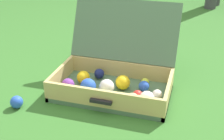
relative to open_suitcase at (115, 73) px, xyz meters
name	(u,v)px	position (x,y,z in m)	size (l,w,h in m)	color
ground_plane	(115,103)	(0.04, -0.13, -0.10)	(16.00, 16.00, 0.00)	#336B28
open_suitcase	(115,73)	(0.00, 0.00, 0.00)	(0.62, 0.54, 0.45)	#4C7051
stray_ball_on_grass	(17,102)	(-0.42, -0.32, -0.07)	(0.06, 0.06, 0.06)	blue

